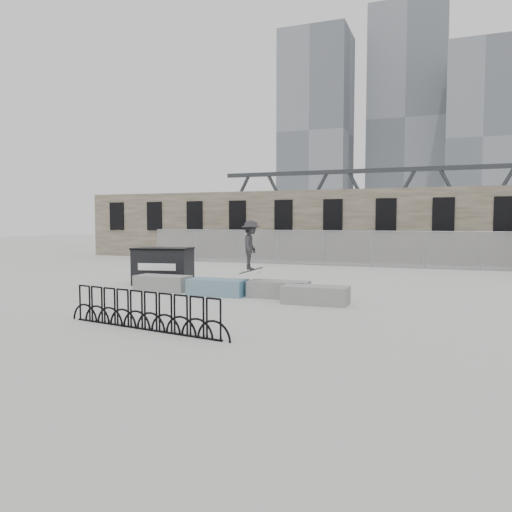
{
  "coord_description": "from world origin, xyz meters",
  "views": [
    {
      "loc": [
        6.6,
        -15.57,
        2.54
      ],
      "look_at": [
        0.27,
        0.98,
        1.3
      ],
      "focal_mm": 35.0,
      "sensor_mm": 36.0,
      "label": 1
    }
  ],
  "objects_px": {
    "bike_rack": "(143,311)",
    "planter_center_left": "(218,287)",
    "planter_center_right": "(279,289)",
    "dumpster": "(163,266)",
    "planter_far_left": "(163,282)",
    "planter_offset": "(316,294)",
    "skateboarder": "(251,245)"
  },
  "relations": [
    {
      "from": "bike_rack",
      "to": "planter_center_right",
      "type": "bearing_deg",
      "value": 76.42
    },
    {
      "from": "planter_center_right",
      "to": "dumpster",
      "type": "xyz_separation_m",
      "value": [
        -5.42,
        1.62,
        0.45
      ]
    },
    {
      "from": "bike_rack",
      "to": "skateboarder",
      "type": "relative_size",
      "value": 2.68
    },
    {
      "from": "skateboarder",
      "to": "dumpster",
      "type": "bearing_deg",
      "value": 56.46
    },
    {
      "from": "planter_center_left",
      "to": "skateboarder",
      "type": "height_order",
      "value": "skateboarder"
    },
    {
      "from": "dumpster",
      "to": "planter_center_left",
      "type": "bearing_deg",
      "value": -40.16
    },
    {
      "from": "planter_offset",
      "to": "skateboarder",
      "type": "xyz_separation_m",
      "value": [
        -2.42,
        0.72,
        1.43
      ]
    },
    {
      "from": "dumpster",
      "to": "planter_far_left",
      "type": "bearing_deg",
      "value": -69.56
    },
    {
      "from": "planter_center_left",
      "to": "bike_rack",
      "type": "height_order",
      "value": "bike_rack"
    },
    {
      "from": "planter_center_right",
      "to": "planter_offset",
      "type": "distance_m",
      "value": 1.67
    },
    {
      "from": "bike_rack",
      "to": "planter_center_left",
      "type": "bearing_deg",
      "value": 97.36
    },
    {
      "from": "dumpster",
      "to": "skateboarder",
      "type": "distance_m",
      "value": 4.87
    },
    {
      "from": "planter_center_right",
      "to": "bike_rack",
      "type": "distance_m",
      "value": 5.98
    },
    {
      "from": "planter_center_left",
      "to": "dumpster",
      "type": "height_order",
      "value": "dumpster"
    },
    {
      "from": "skateboarder",
      "to": "planter_offset",
      "type": "bearing_deg",
      "value": -119.28
    },
    {
      "from": "planter_far_left",
      "to": "dumpster",
      "type": "relative_size",
      "value": 0.81
    },
    {
      "from": "planter_center_right",
      "to": "planter_offset",
      "type": "height_order",
      "value": "same"
    },
    {
      "from": "planter_far_left",
      "to": "dumpster",
      "type": "xyz_separation_m",
      "value": [
        -0.93,
        1.55,
        0.45
      ]
    },
    {
      "from": "planter_center_left",
      "to": "bike_rack",
      "type": "xyz_separation_m",
      "value": [
        0.72,
        -5.55,
        0.14
      ]
    },
    {
      "from": "planter_center_right",
      "to": "planter_center_left",
      "type": "bearing_deg",
      "value": -172.84
    },
    {
      "from": "skateboarder",
      "to": "planter_center_right",
      "type": "bearing_deg",
      "value": -97.48
    },
    {
      "from": "planter_offset",
      "to": "skateboarder",
      "type": "distance_m",
      "value": 2.9
    },
    {
      "from": "planter_center_left",
      "to": "bike_rack",
      "type": "relative_size",
      "value": 0.41
    },
    {
      "from": "planter_center_right",
      "to": "dumpster",
      "type": "bearing_deg",
      "value": 163.4
    },
    {
      "from": "planter_center_right",
      "to": "bike_rack",
      "type": "height_order",
      "value": "bike_rack"
    },
    {
      "from": "dumpster",
      "to": "bike_rack",
      "type": "bearing_deg",
      "value": -72.07
    },
    {
      "from": "skateboarder",
      "to": "planter_far_left",
      "type": "bearing_deg",
      "value": 74.92
    },
    {
      "from": "dumpster",
      "to": "bike_rack",
      "type": "xyz_separation_m",
      "value": [
        4.02,
        -7.43,
        -0.31
      ]
    },
    {
      "from": "planter_far_left",
      "to": "planter_center_left",
      "type": "distance_m",
      "value": 2.39
    },
    {
      "from": "planter_center_right",
      "to": "dumpster",
      "type": "relative_size",
      "value": 0.81
    },
    {
      "from": "planter_far_left",
      "to": "planter_center_right",
      "type": "distance_m",
      "value": 4.49
    },
    {
      "from": "planter_far_left",
      "to": "bike_rack",
      "type": "height_order",
      "value": "bike_rack"
    }
  ]
}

